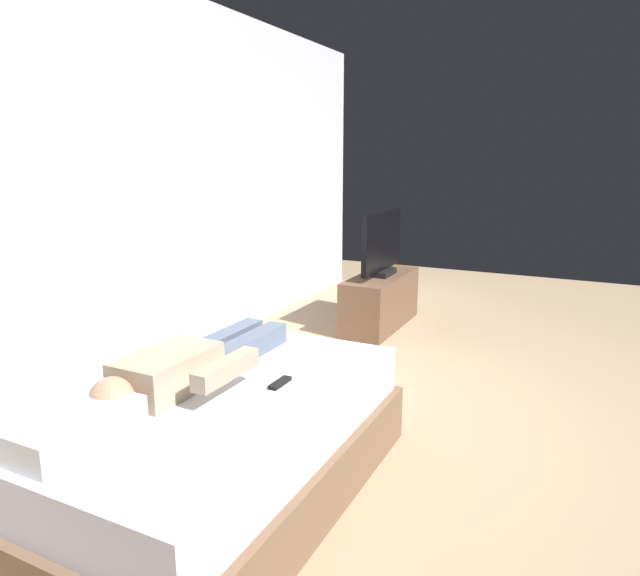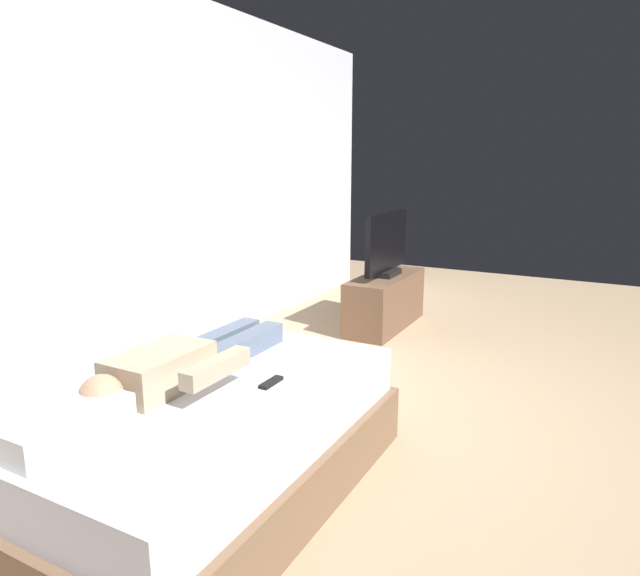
{
  "view_description": "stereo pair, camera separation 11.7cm",
  "coord_description": "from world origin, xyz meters",
  "px_view_note": "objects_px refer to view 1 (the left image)",
  "views": [
    {
      "loc": [
        -2.99,
        -1.38,
        1.57
      ],
      "look_at": [
        0.41,
        0.32,
        0.69
      ],
      "focal_mm": 31.46,
      "sensor_mm": 36.0,
      "label": 1
    },
    {
      "loc": [
        -2.93,
        -1.48,
        1.57
      ],
      "look_at": [
        0.41,
        0.32,
        0.69
      ],
      "focal_mm": 31.46,
      "sensor_mm": 36.0,
      "label": 2
    }
  ],
  "objects_px": {
    "tv_stand": "(380,301)",
    "person": "(189,365)",
    "bed": "(184,435)",
    "pillow": "(67,426)",
    "remote": "(280,383)",
    "tv": "(382,245)"
  },
  "relations": [
    {
      "from": "pillow",
      "to": "remote",
      "type": "distance_m",
      "value": 0.92
    },
    {
      "from": "pillow",
      "to": "tv",
      "type": "relative_size",
      "value": 0.55
    },
    {
      "from": "remote",
      "to": "tv_stand",
      "type": "distance_m",
      "value": 2.84
    },
    {
      "from": "bed",
      "to": "tv_stand",
      "type": "xyz_separation_m",
      "value": [
        2.95,
        0.09,
        -0.01
      ]
    },
    {
      "from": "bed",
      "to": "tv_stand",
      "type": "distance_m",
      "value": 2.95
    },
    {
      "from": "person",
      "to": "tv_stand",
      "type": "bearing_deg",
      "value": 2.51
    },
    {
      "from": "person",
      "to": "tv",
      "type": "distance_m",
      "value": 2.93
    },
    {
      "from": "bed",
      "to": "pillow",
      "type": "bearing_deg",
      "value": -180.0
    },
    {
      "from": "bed",
      "to": "pillow",
      "type": "distance_m",
      "value": 0.72
    },
    {
      "from": "pillow",
      "to": "remote",
      "type": "relative_size",
      "value": 3.2
    },
    {
      "from": "tv_stand",
      "to": "bed",
      "type": "bearing_deg",
      "value": -178.17
    },
    {
      "from": "bed",
      "to": "tv",
      "type": "xyz_separation_m",
      "value": [
        2.95,
        0.09,
        0.52
      ]
    },
    {
      "from": "bed",
      "to": "person",
      "type": "xyz_separation_m",
      "value": [
        0.03,
        -0.03,
        0.36
      ]
    },
    {
      "from": "tv_stand",
      "to": "remote",
      "type": "bearing_deg",
      "value": -169.11
    },
    {
      "from": "tv_stand",
      "to": "person",
      "type": "bearing_deg",
      "value": -177.49
    },
    {
      "from": "bed",
      "to": "remote",
      "type": "bearing_deg",
      "value": -67.67
    },
    {
      "from": "bed",
      "to": "pillow",
      "type": "xyz_separation_m",
      "value": [
        -0.63,
        -0.0,
        0.34
      ]
    },
    {
      "from": "person",
      "to": "tv_stand",
      "type": "relative_size",
      "value": 1.15
    },
    {
      "from": "bed",
      "to": "tv_stand",
      "type": "relative_size",
      "value": 1.73
    },
    {
      "from": "pillow",
      "to": "person",
      "type": "height_order",
      "value": "person"
    },
    {
      "from": "remote",
      "to": "tv_stand",
      "type": "xyz_separation_m",
      "value": [
        2.77,
        0.53,
        -0.3
      ]
    },
    {
      "from": "remote",
      "to": "tv_stand",
      "type": "relative_size",
      "value": 0.14
    }
  ]
}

